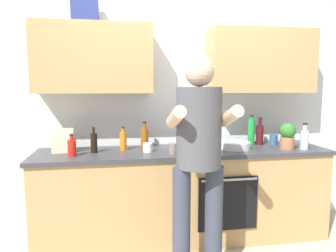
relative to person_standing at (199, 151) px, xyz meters
The scene contains 19 objects.
ground_plane 1.22m from the person_standing, 86.56° to the left, with size 12.00×12.00×0.00m, color #B2A893.
back_wall_unit 1.05m from the person_standing, 87.81° to the left, with size 4.00×0.38×2.50m.
counter 0.88m from the person_standing, 86.44° to the left, with size 2.84×0.67×0.90m.
person_standing is the anchor object (origin of this frame).
bottle_juice 0.94m from the person_standing, 125.83° to the left, with size 0.07×0.07×0.23m.
bottle_wine 1.21m from the person_standing, 42.46° to the left, with size 0.08×0.08×0.29m.
bottle_water 1.30m from the person_standing, 22.27° to the left, with size 0.08×0.08×0.26m.
bottle_syrup 0.91m from the person_standing, 111.35° to the left, with size 0.08×0.08×0.27m.
bottle_hotsauce 1.15m from the person_standing, 150.81° to the left, with size 0.07×0.07×0.20m.
bottle_oil 1.52m from the person_standing, 35.09° to the left, with size 0.07×0.07×0.21m.
bottle_soy 1.07m from the person_standing, 140.02° to the left, with size 0.06×0.06×0.24m.
bottle_soda 1.12m from the person_standing, 45.25° to the left, with size 0.07×0.07×0.32m.
cup_coffee 0.71m from the person_standing, 117.27° to the left, with size 0.09×0.09×0.08m, color white.
cup_stoneware 0.52m from the person_standing, 101.51° to the left, with size 0.08×0.08×0.10m, color slate.
cup_tea 1.29m from the person_standing, 36.87° to the left, with size 0.08×0.08×0.11m, color #33598C.
mixing_bowl 0.84m from the person_standing, 49.17° to the left, with size 0.30×0.30×0.07m, color silver.
knife_block 0.66m from the person_standing, 81.26° to the left, with size 0.10×0.14×0.27m.
potted_herb 1.17m from the person_standing, 26.92° to the left, with size 0.16×0.16×0.26m.
grocery_bag_rice 1.35m from the person_standing, 145.34° to the left, with size 0.20×0.14×0.22m, color beige.
Camera 1 is at (-0.66, -2.91, 1.51)m, focal length 33.30 mm.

